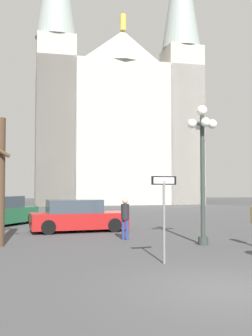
{
  "coord_description": "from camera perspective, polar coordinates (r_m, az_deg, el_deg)",
  "views": [
    {
      "loc": [
        -3.28,
        -8.01,
        2.15
      ],
      "look_at": [
        0.62,
        19.92,
        3.35
      ],
      "focal_mm": 43.16,
      "sensor_mm": 36.0,
      "label": 1
    }
  ],
  "objects": [
    {
      "name": "ground_plane",
      "position": [
        8.92,
        14.5,
        -16.28
      ],
      "size": [
        120.0,
        120.0,
        0.0
      ],
      "primitive_type": "plane",
      "color": "#424244"
    },
    {
      "name": "cathedral",
      "position": [
        47.97,
        -1.33,
        7.79
      ],
      "size": [
        19.56,
        12.36,
        34.17
      ],
      "color": "#ADA89E",
      "rests_on": "ground"
    },
    {
      "name": "parked_car_near_red",
      "position": [
        18.99,
        -6.86,
        -6.82
      ],
      "size": [
        4.62,
        2.46,
        1.48
      ],
      "color": "maroon",
      "rests_on": "ground"
    },
    {
      "name": "pedestrian_walking",
      "position": [
        16.0,
        -0.13,
        -6.63
      ],
      "size": [
        0.32,
        0.32,
        1.62
      ],
      "color": "navy",
      "rests_on": "ground"
    },
    {
      "name": "one_way_arrow_sign",
      "position": [
        11.19,
        5.38,
        -5.52
      ],
      "size": [
        0.73,
        0.2,
        2.4
      ],
      "color": "slate",
      "rests_on": "ground"
    },
    {
      "name": "street_lamp",
      "position": [
        14.93,
        10.74,
        2.24
      ],
      "size": [
        1.11,
        1.11,
        5.06
      ],
      "color": "#2D3833",
      "rests_on": "ground"
    }
  ]
}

